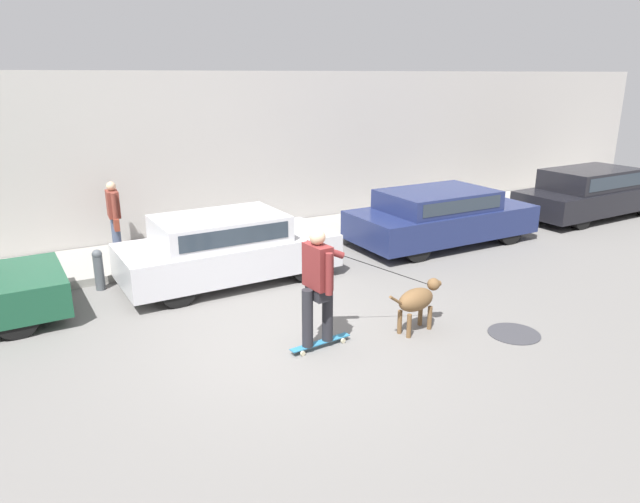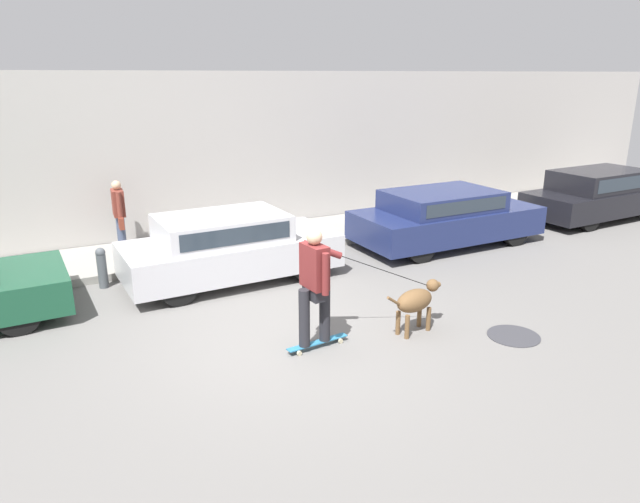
{
  "view_description": "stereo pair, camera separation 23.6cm",
  "coord_description": "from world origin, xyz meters",
  "px_view_note": "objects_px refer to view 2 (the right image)",
  "views": [
    {
      "loc": [
        -3.31,
        -6.77,
        3.74
      ],
      "look_at": [
        1.05,
        1.02,
        0.95
      ],
      "focal_mm": 32.0,
      "sensor_mm": 36.0,
      "label": 1
    },
    {
      "loc": [
        -3.1,
        -6.88,
        3.74
      ],
      "look_at": [
        1.05,
        1.02,
        0.95
      ],
      "focal_mm": 32.0,
      "sensor_mm": 36.0,
      "label": 2
    }
  ],
  "objects_px": {
    "parked_car_1": "(229,248)",
    "parked_car_3": "(601,195)",
    "skateboarder": "(315,282)",
    "parked_car_2": "(445,217)",
    "fire_hydrant": "(102,267)",
    "dog": "(416,301)",
    "pedestrian_with_bag": "(119,213)"
  },
  "relations": [
    {
      "from": "skateboarder",
      "to": "parked_car_2",
      "type": "bearing_deg",
      "value": 27.81
    },
    {
      "from": "parked_car_3",
      "to": "skateboarder",
      "type": "xyz_separation_m",
      "value": [
        -10.26,
        -3.24,
        0.35
      ]
    },
    {
      "from": "fire_hydrant",
      "to": "skateboarder",
      "type": "bearing_deg",
      "value": -59.52
    },
    {
      "from": "parked_car_2",
      "to": "parked_car_3",
      "type": "distance_m",
      "value": 5.28
    },
    {
      "from": "dog",
      "to": "skateboarder",
      "type": "relative_size",
      "value": 0.46
    },
    {
      "from": "parked_car_2",
      "to": "skateboarder",
      "type": "height_order",
      "value": "skateboarder"
    },
    {
      "from": "parked_car_1",
      "to": "pedestrian_with_bag",
      "type": "height_order",
      "value": "pedestrian_with_bag"
    },
    {
      "from": "parked_car_3",
      "to": "fire_hydrant",
      "type": "height_order",
      "value": "parked_car_3"
    },
    {
      "from": "parked_car_1",
      "to": "parked_car_2",
      "type": "xyz_separation_m",
      "value": [
        5.13,
        0.0,
        -0.0
      ]
    },
    {
      "from": "parked_car_3",
      "to": "skateboarder",
      "type": "height_order",
      "value": "skateboarder"
    },
    {
      "from": "pedestrian_with_bag",
      "to": "fire_hydrant",
      "type": "height_order",
      "value": "pedestrian_with_bag"
    },
    {
      "from": "parked_car_1",
      "to": "parked_car_3",
      "type": "bearing_deg",
      "value": -1.42
    },
    {
      "from": "parked_car_1",
      "to": "pedestrian_with_bag",
      "type": "relative_size",
      "value": 2.68
    },
    {
      "from": "parked_car_1",
      "to": "parked_car_3",
      "type": "height_order",
      "value": "parked_car_3"
    },
    {
      "from": "parked_car_3",
      "to": "skateboarder",
      "type": "relative_size",
      "value": 1.94
    },
    {
      "from": "parked_car_2",
      "to": "dog",
      "type": "distance_m",
      "value": 4.86
    },
    {
      "from": "pedestrian_with_bag",
      "to": "fire_hydrant",
      "type": "relative_size",
      "value": 1.97
    },
    {
      "from": "parked_car_3",
      "to": "dog",
      "type": "bearing_deg",
      "value": -160.1
    },
    {
      "from": "parked_car_1",
      "to": "fire_hydrant",
      "type": "xyz_separation_m",
      "value": [
        -2.18,
        0.71,
        -0.24
      ]
    },
    {
      "from": "parked_car_3",
      "to": "pedestrian_with_bag",
      "type": "bearing_deg",
      "value": 166.63
    },
    {
      "from": "parked_car_3",
      "to": "dog",
      "type": "distance_m",
      "value": 9.35
    },
    {
      "from": "dog",
      "to": "skateboarder",
      "type": "height_order",
      "value": "skateboarder"
    },
    {
      "from": "pedestrian_with_bag",
      "to": "parked_car_3",
      "type": "bearing_deg",
      "value": 172.38
    },
    {
      "from": "skateboarder",
      "to": "pedestrian_with_bag",
      "type": "xyz_separation_m",
      "value": [
        -1.69,
        5.69,
        -0.04
      ]
    },
    {
      "from": "parked_car_1",
      "to": "skateboarder",
      "type": "distance_m",
      "value": 3.27
    },
    {
      "from": "parked_car_2",
      "to": "skateboarder",
      "type": "bearing_deg",
      "value": -146.8
    },
    {
      "from": "dog",
      "to": "skateboarder",
      "type": "xyz_separation_m",
      "value": [
        -1.58,
        0.21,
        0.5
      ]
    },
    {
      "from": "dog",
      "to": "parked_car_2",
      "type": "bearing_deg",
      "value": 35.15
    },
    {
      "from": "dog",
      "to": "fire_hydrant",
      "type": "height_order",
      "value": "dog"
    },
    {
      "from": "parked_car_1",
      "to": "dog",
      "type": "xyz_separation_m",
      "value": [
        1.72,
        -3.46,
        -0.14
      ]
    },
    {
      "from": "parked_car_1",
      "to": "skateboarder",
      "type": "height_order",
      "value": "skateboarder"
    },
    {
      "from": "skateboarder",
      "to": "pedestrian_with_bag",
      "type": "relative_size",
      "value": 1.6
    }
  ]
}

